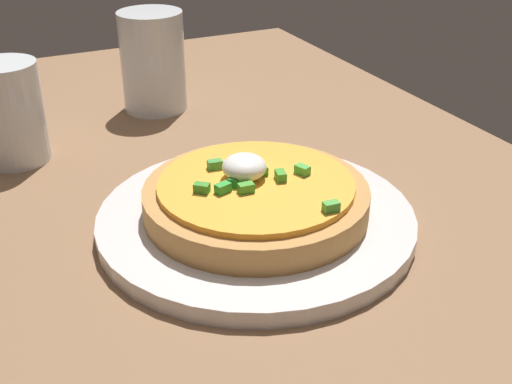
% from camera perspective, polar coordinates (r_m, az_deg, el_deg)
% --- Properties ---
extents(dining_table, '(1.15, 0.73, 0.03)m').
position_cam_1_polar(dining_table, '(0.60, -3.41, -3.56)').
color(dining_table, '#856143').
rests_on(dining_table, ground).
extents(plate, '(0.28, 0.28, 0.02)m').
position_cam_1_polar(plate, '(0.58, -0.00, -2.40)').
color(plate, silver).
rests_on(plate, dining_table).
extents(pizza, '(0.20, 0.20, 0.05)m').
position_cam_1_polar(pizza, '(0.57, -0.03, -0.41)').
color(pizza, '#BF894A').
rests_on(pizza, plate).
extents(cup_near, '(0.07, 0.07, 0.11)m').
position_cam_1_polar(cup_near, '(0.73, -20.54, 6.18)').
color(cup_near, silver).
rests_on(cup_near, dining_table).
extents(cup_far, '(0.08, 0.08, 0.12)m').
position_cam_1_polar(cup_far, '(0.84, -8.89, 10.63)').
color(cup_far, silver).
rests_on(cup_far, dining_table).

